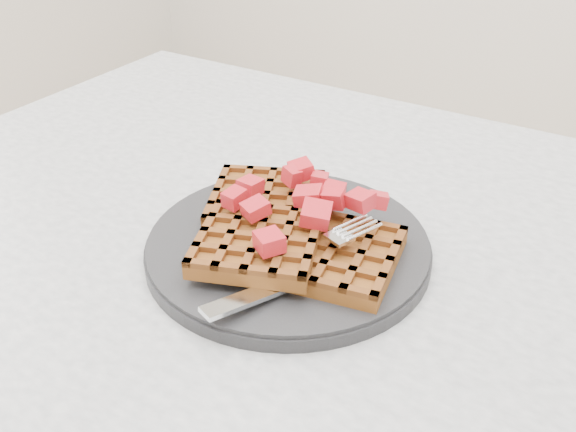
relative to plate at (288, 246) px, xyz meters
The scene contains 5 objects.
table 0.17m from the plate, ahead, with size 1.20×0.80×0.75m.
plate is the anchor object (origin of this frame).
waffles 0.02m from the plate, 87.49° to the right, with size 0.22×0.21×0.03m.
strawberry_pile 0.05m from the plate, 90.00° to the right, with size 0.15×0.15×0.02m, color #A5000C, non-canonical shape.
fork 0.06m from the plate, 42.93° to the right, with size 0.02×0.18×0.02m, color silver, non-canonical shape.
Camera 1 is at (0.13, -0.39, 1.09)m, focal length 40.00 mm.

